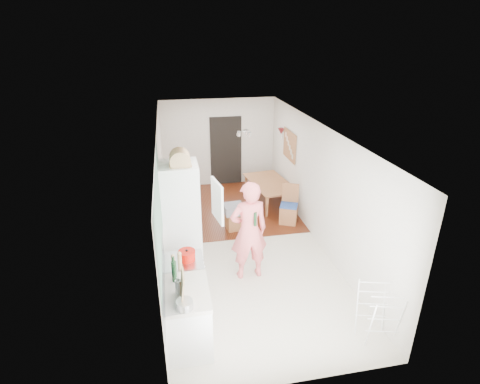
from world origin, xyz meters
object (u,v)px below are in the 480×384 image
object	(u,v)px
dining_table	(271,194)
stool	(234,220)
drying_rack	(378,314)
dining_chair	(289,205)
person	(249,223)

from	to	relation	value
dining_table	stool	distance (m)	1.73
dining_table	drying_rack	xyz separation A→B (m)	(0.24, -4.91, 0.20)
dining_table	dining_chair	size ratio (longest dim) A/B	1.54
person	dining_chair	size ratio (longest dim) A/B	2.38
person	drying_rack	world-z (taller)	person
dining_table	drying_rack	size ratio (longest dim) A/B	1.59
drying_rack	dining_table	bearing A→B (deg)	107.74
person	dining_table	size ratio (longest dim) A/B	1.55
drying_rack	stool	bearing A→B (deg)	126.41
person	dining_chair	bearing A→B (deg)	-130.82
stool	drying_rack	bearing A→B (deg)	-68.48
dining_chair	stool	size ratio (longest dim) A/B	2.11
stool	dining_chair	bearing A→B (deg)	3.08
person	dining_chair	xyz separation A→B (m)	(1.36, 1.86, -0.64)
dining_chair	person	bearing A→B (deg)	-101.75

